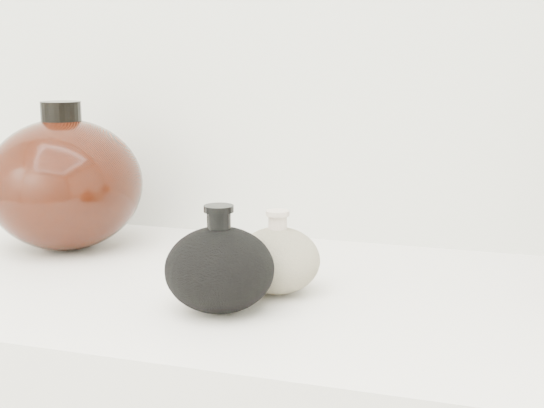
% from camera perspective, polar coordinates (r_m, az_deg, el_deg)
% --- Properties ---
extents(black_gourd_vase, '(0.12, 0.12, 0.12)m').
position_cam_1_polar(black_gourd_vase, '(0.82, -3.97, -4.87)').
color(black_gourd_vase, black).
rests_on(black_gourd_vase, display_counter).
extents(cream_gourd_vase, '(0.12, 0.12, 0.10)m').
position_cam_1_polar(cream_gourd_vase, '(0.88, 0.42, -4.20)').
color(cream_gourd_vase, beige).
rests_on(cream_gourd_vase, display_counter).
extents(left_round_pot, '(0.27, 0.27, 0.21)m').
position_cam_1_polar(left_round_pot, '(1.11, -15.34, 1.49)').
color(left_round_pot, black).
rests_on(left_round_pot, display_counter).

